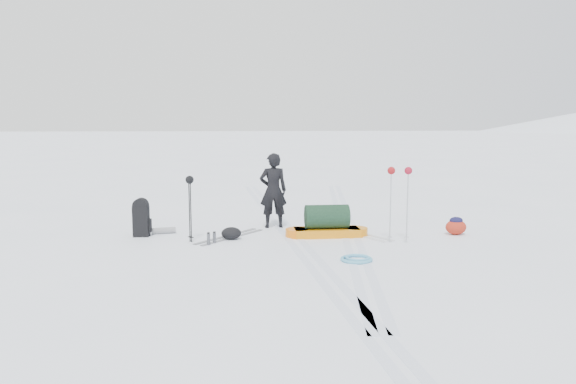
% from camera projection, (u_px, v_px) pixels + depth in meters
% --- Properties ---
extents(ground, '(200.00, 200.00, 0.00)m').
position_uv_depth(ground, '(296.00, 241.00, 11.02)').
color(ground, white).
rests_on(ground, ground).
extents(ski_tracks, '(3.38, 17.97, 0.01)m').
position_uv_depth(ski_tracks, '(320.00, 232.00, 11.94)').
color(ski_tracks, silver).
rests_on(ski_tracks, ground).
extents(skier, '(0.62, 0.42, 1.65)m').
position_uv_depth(skier, '(273.00, 191.00, 12.32)').
color(skier, black).
rests_on(skier, ground).
extents(pulk_sled, '(1.70, 0.56, 0.65)m').
position_uv_depth(pulk_sled, '(327.00, 224.00, 11.48)').
color(pulk_sled, orange).
rests_on(pulk_sled, ground).
extents(expedition_rucksack, '(0.84, 0.47, 0.79)m').
position_uv_depth(expedition_rucksack, '(144.00, 219.00, 11.48)').
color(expedition_rucksack, black).
rests_on(expedition_rucksack, ground).
extents(ski_poles_black, '(0.16, 0.18, 1.30)m').
position_uv_depth(ski_poles_black, '(190.00, 188.00, 10.84)').
color(ski_poles_black, black).
rests_on(ski_poles_black, ground).
extents(ski_poles_silver, '(0.47, 0.19, 1.48)m').
position_uv_depth(ski_poles_silver, '(400.00, 179.00, 10.77)').
color(ski_poles_silver, '#B3B5BA').
rests_on(ski_poles_silver, ground).
extents(touring_skis_grey, '(1.41, 1.62, 0.07)m').
position_uv_depth(touring_skis_grey, '(230.00, 236.00, 11.43)').
color(touring_skis_grey, gray).
rests_on(touring_skis_grey, ground).
extents(touring_skis_white, '(1.23, 1.89, 0.07)m').
position_uv_depth(touring_skis_white, '(356.00, 233.00, 11.77)').
color(touring_skis_white, silver).
rests_on(touring_skis_white, ground).
extents(rope_coil, '(0.64, 0.64, 0.07)m').
position_uv_depth(rope_coil, '(357.00, 259.00, 9.53)').
color(rope_coil, '#50A4C4').
rests_on(rope_coil, ground).
extents(small_daypack, '(0.54, 0.51, 0.37)m').
position_uv_depth(small_daypack, '(456.00, 226.00, 11.65)').
color(small_daypack, maroon).
rests_on(small_daypack, ground).
extents(thermos_pair, '(0.18, 0.22, 0.25)m').
position_uv_depth(thermos_pair, '(211.00, 238.00, 10.77)').
color(thermos_pair, '#4F5156').
rests_on(thermos_pair, ground).
extents(stuff_sack, '(0.44, 0.35, 0.25)m').
position_uv_depth(stuff_sack, '(231.00, 233.00, 11.19)').
color(stuff_sack, black).
rests_on(stuff_sack, ground).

